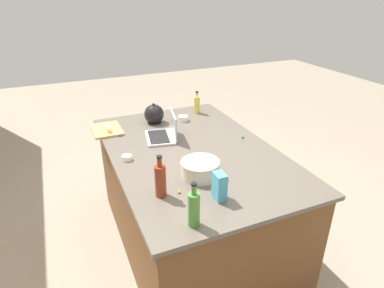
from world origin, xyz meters
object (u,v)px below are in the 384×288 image
Objects in this scene: ramekin_small at (183,118)px; mixing_bowl_large at (200,168)px; ramekin_medium at (127,158)px; kettle at (154,114)px; laptop at (164,133)px; candy_bag at (219,186)px; bottle_oil at (197,104)px; bottle_soy at (160,180)px; bottle_olive at (194,208)px; butter_stick_left at (108,129)px; cutting_board at (107,130)px.

mixing_bowl_large is at bearing 164.52° from ramekin_small.
kettle is at bearing -33.05° from ramekin_medium.
candy_bag is at bearing -178.85° from laptop.
bottle_oil is (1.11, -0.47, 0.03)m from mixing_bowl_large.
ramekin_small is (1.07, -0.57, -0.08)m from bottle_soy.
kettle is at bearing 75.34° from ramekin_small.
bottle_olive is 1.69m from bottle_oil.
kettle is 2.95× the size of ramekin_medium.
butter_stick_left is at bearing 19.07° from candy_bag.
kettle is 0.66× the size of cutting_board.
ramekin_small is (1.39, -0.50, -0.08)m from bottle_olive.
laptop is 1.34× the size of bottle_olive.
bottle_soy is at bearing -173.72° from cutting_board.
candy_bag reaches higher than mixing_bowl_large.
candy_bag is (0.16, -0.23, -0.02)m from bottle_olive.
kettle reaches higher than candy_bag.
ramekin_small is 0.55× the size of candy_bag.
cutting_board is (1.01, 0.43, -0.05)m from mixing_bowl_large.
bottle_oil is at bearing -24.66° from bottle_olive.
bottle_oil is at bearing -54.87° from ramekin_small.
butter_stick_left is at bearing 180.00° from cutting_board.
kettle is at bearing -15.49° from bottle_soy.
candy_bag reaches higher than cutting_board.
candy_bag is (-1.28, -0.43, 0.08)m from cutting_board.
kettle is at bearing 99.28° from bottle_oil.
ramekin_small is at bearing -90.18° from butter_stick_left.
ramekin_small is at bearing -15.48° from mixing_bowl_large.
mixing_bowl_large is 1.00m from ramekin_small.
ramekin_medium is (-0.55, -0.04, -0.02)m from butter_stick_left.
ramekin_small is 0.86m from ramekin_medium.
butter_stick_left is at bearing 98.91° from bottle_oil.
mixing_bowl_large reaches higher than ramekin_small.
butter_stick_left is 0.65× the size of candy_bag.
ramekin_medium is (-0.55, 0.66, -0.01)m from ramekin_small.
laptop is 0.45m from ramekin_medium.
ramekin_small is 1.29× the size of ramekin_medium.
bottle_soy is at bearing -170.58° from ramekin_medium.
mixing_bowl_large is at bearing -136.39° from ramekin_medium.
ramekin_medium reaches higher than cutting_board.
bottle_oil is 0.91m from butter_stick_left.
laptop reaches higher than cutting_board.
ramekin_medium is (0.84, 0.16, -0.09)m from bottle_olive.
candy_bag reaches higher than ramekin_small.
kettle reaches higher than ramekin_medium.
bottle_olive reaches higher than laptop.
mixing_bowl_large is 0.80× the size of cutting_board.
bottle_soy is at bearing 61.30° from candy_bag.
bottle_soy is 1.13m from cutting_board.
bottle_olive reaches higher than cutting_board.
candy_bag is at bearing 161.04° from bottle_oil.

